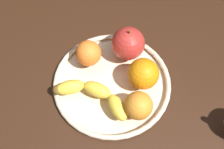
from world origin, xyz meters
TOP-DOWN VIEW (x-y plane):
  - ground_plane at (0.00, 0.00)cm, footprint 124.97×124.97cm
  - fruit_bowl at (0.00, 0.00)cm, footprint 28.10×28.10cm
  - banana at (2.61, 5.53)cm, footprint 19.25×7.96cm
  - apple at (-0.98, -8.74)cm, footprint 8.04×8.04cm
  - orange_center at (-7.82, 5.32)cm, footprint 6.23×6.23cm
  - orange_back_right at (-6.66, -2.21)cm, footprint 7.21×7.21cm
  - orange_front_right at (7.22, -3.54)cm, footprint 6.19×6.19cm

SIDE VIEW (x-z plane):
  - ground_plane at x=0.00cm, z-range -4.00..0.00cm
  - fruit_bowl at x=0.00cm, z-range 0.02..1.82cm
  - banana at x=2.61cm, z-range 1.80..5.07cm
  - orange_front_right at x=7.22cm, z-range 1.80..7.99cm
  - orange_center at x=-7.82cm, z-range 1.80..8.03cm
  - orange_back_right at x=-6.66cm, z-range 1.80..9.01cm
  - apple at x=-0.98cm, z-range 1.40..10.24cm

